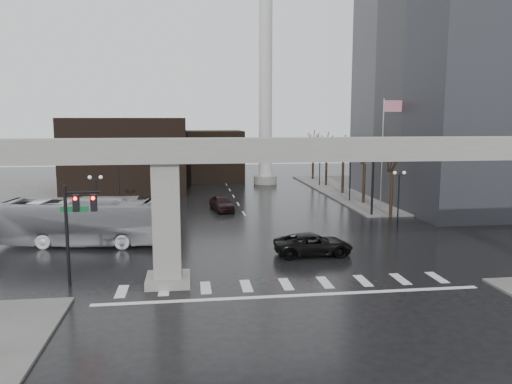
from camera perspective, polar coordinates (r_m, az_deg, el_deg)
ground at (r=31.37m, az=3.09°, el=-9.89°), size 160.00×160.00×0.00m
sidewalk_ne at (r=73.18m, az=17.98°, el=0.25°), size 28.00×36.00×0.15m
sidewalk_nw at (r=69.05m, az=-24.77°, el=-0.57°), size 28.00×36.00×0.15m
elevated_guideway at (r=30.21m, az=5.55°, el=2.74°), size 48.00×2.60×8.70m
office_tower at (r=65.67m, az=24.43°, el=17.40°), size 22.00×26.00×42.00m
building_far_left at (r=71.92m, az=-14.41°, el=4.21°), size 16.00×14.00×10.00m
building_far_mid at (r=81.56m, az=-5.15°, el=4.18°), size 10.00×10.00×8.00m
smokestack at (r=76.25m, az=1.10°, el=10.96°), size 3.60×3.60×30.00m
signal_mast_arm at (r=50.40m, az=9.21°, el=3.68°), size 12.12×0.43×8.00m
signal_left_pole at (r=31.02m, az=-19.89°, el=-2.81°), size 2.30×0.30×6.00m
flagpole_assembly at (r=55.43m, az=14.56°, el=5.69°), size 2.06×0.12×12.00m
lamp_right_0 at (r=47.73m, az=16.01°, el=0.37°), size 1.22×0.32×5.11m
lamp_right_1 at (r=60.71m, az=10.72°, el=2.17°), size 1.22×0.32×5.11m
lamp_right_2 at (r=74.07m, az=7.31°, el=3.32°), size 1.22×0.32×5.11m
lamp_left_0 at (r=44.43m, az=-17.81°, el=-0.28°), size 1.22×0.32×5.11m
lamp_left_1 at (r=58.15m, az=-15.44°, el=1.75°), size 1.22×0.32×5.11m
lamp_left_2 at (r=71.98m, az=-13.97°, el=3.01°), size 1.22×0.32×5.11m
tree_right_0 at (r=51.88m, az=15.25°, el=0.24°), size 1.09×1.58×7.50m
tree_right_1 at (r=59.26m, az=12.25°, el=1.37°), size 1.09×1.61×7.67m
tree_right_2 at (r=66.78m, az=9.92°, el=2.25°), size 1.10×1.63×7.85m
tree_right_3 at (r=74.40m, az=8.07°, el=2.95°), size 1.11×1.66×8.02m
tree_right_4 at (r=82.09m, az=6.55°, el=3.51°), size 1.12×1.69×8.19m
pickup_truck at (r=36.67m, az=6.58°, el=-5.96°), size 5.76×2.75×1.59m
city_bus at (r=41.34m, az=-19.24°, el=-3.25°), size 13.56×5.13×3.69m
far_car at (r=54.04m, az=-3.95°, el=-1.28°), size 2.81×5.11×1.65m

